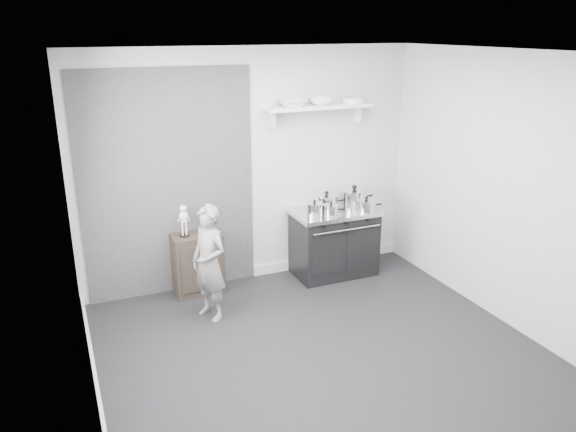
# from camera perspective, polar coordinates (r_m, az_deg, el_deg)

# --- Properties ---
(ground) EXTENTS (4.00, 4.00, 0.00)m
(ground) POSITION_cam_1_polar(r_m,az_deg,el_deg) (5.46, 3.03, -13.32)
(ground) COLOR black
(ground) RESTS_ON ground
(room_shell) EXTENTS (4.02, 3.62, 2.71)m
(room_shell) POSITION_cam_1_polar(r_m,az_deg,el_deg) (4.89, 1.64, 3.84)
(room_shell) COLOR #B6B6B4
(room_shell) RESTS_ON ground
(wall_shelf) EXTENTS (1.30, 0.26, 0.24)m
(wall_shelf) POSITION_cam_1_polar(r_m,az_deg,el_deg) (6.54, 3.18, 10.93)
(wall_shelf) COLOR silver
(wall_shelf) RESTS_ON room_shell
(stove) EXTENTS (1.02, 0.64, 0.82)m
(stove) POSITION_cam_1_polar(r_m,az_deg,el_deg) (6.83, 4.70, -2.63)
(stove) COLOR black
(stove) RESTS_ON ground
(side_cabinet) EXTENTS (0.54, 0.32, 0.71)m
(side_cabinet) POSITION_cam_1_polar(r_m,az_deg,el_deg) (6.43, -9.12, -4.81)
(side_cabinet) COLOR black
(side_cabinet) RESTS_ON ground
(child) EXTENTS (0.46, 0.53, 1.22)m
(child) POSITION_cam_1_polar(r_m,az_deg,el_deg) (5.78, -7.99, -4.77)
(child) COLOR slate
(child) RESTS_ON ground
(pot_front_left) EXTENTS (0.29, 0.20, 0.18)m
(pot_front_left) POSITION_cam_1_polar(r_m,az_deg,el_deg) (6.49, 2.71, 0.73)
(pot_front_left) COLOR silver
(pot_front_left) RESTS_ON stove
(pot_back_left) EXTENTS (0.37, 0.29, 0.22)m
(pot_back_left) POSITION_cam_1_polar(r_m,az_deg,el_deg) (6.73, 3.93, 1.47)
(pot_back_left) COLOR silver
(pot_back_left) RESTS_ON stove
(pot_back_right) EXTENTS (0.42, 0.34, 0.25)m
(pot_back_right) POSITION_cam_1_polar(r_m,az_deg,el_deg) (6.89, 6.73, 1.92)
(pot_back_right) COLOR silver
(pot_back_right) RESTS_ON stove
(pot_front_right) EXTENTS (0.33, 0.25, 0.18)m
(pot_front_right) POSITION_cam_1_polar(r_m,az_deg,el_deg) (6.68, 7.95, 1.08)
(pot_front_right) COLOR silver
(pot_front_right) RESTS_ON stove
(pot_front_center) EXTENTS (0.27, 0.18, 0.16)m
(pot_front_center) POSITION_cam_1_polar(r_m,az_deg,el_deg) (6.49, 4.40, 0.60)
(pot_front_center) COLOR silver
(pot_front_center) RESTS_ON stove
(skeleton_full) EXTENTS (0.11, 0.07, 0.41)m
(skeleton_full) POSITION_cam_1_polar(r_m,az_deg,el_deg) (6.20, -10.55, -0.25)
(skeleton_full) COLOR silver
(skeleton_full) RESTS_ON side_cabinet
(skeleton_torso) EXTENTS (0.11, 0.07, 0.39)m
(skeleton_torso) POSITION_cam_1_polar(r_m,az_deg,el_deg) (6.26, -8.05, -0.01)
(skeleton_torso) COLOR silver
(skeleton_torso) RESTS_ON side_cabinet
(bowl_large) EXTENTS (0.32, 0.32, 0.08)m
(bowl_large) POSITION_cam_1_polar(r_m,az_deg,el_deg) (6.39, 0.44, 11.41)
(bowl_large) COLOR white
(bowl_large) RESTS_ON wall_shelf
(bowl_small) EXTENTS (0.27, 0.27, 0.08)m
(bowl_small) POSITION_cam_1_polar(r_m,az_deg,el_deg) (6.54, 3.41, 11.57)
(bowl_small) COLOR white
(bowl_small) RESTS_ON wall_shelf
(plate_stack) EXTENTS (0.25, 0.25, 0.06)m
(plate_stack) POSITION_cam_1_polar(r_m,az_deg,el_deg) (6.73, 6.63, 11.59)
(plate_stack) COLOR silver
(plate_stack) RESTS_ON wall_shelf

